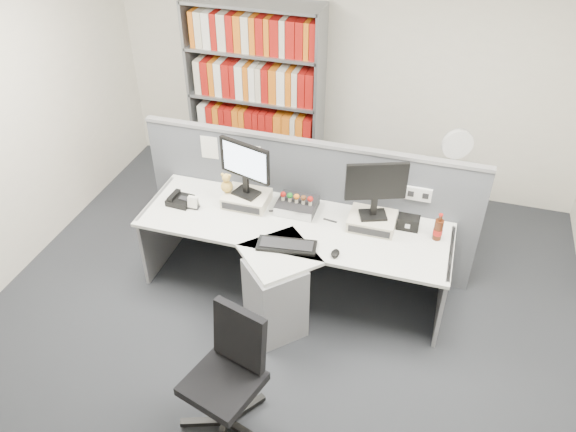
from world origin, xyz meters
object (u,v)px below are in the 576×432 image
(speaker, at_px, (408,223))
(desk_fan, at_px, (457,147))
(monitor_right, at_px, (376,186))
(filing_cabinet, at_px, (445,205))
(desk_calendar, at_px, (193,203))
(cola_bottle, at_px, (438,230))
(keyboard, at_px, (287,245))
(shelving_unit, at_px, (256,100))
(mouse, at_px, (335,253))
(monitor_left, at_px, (245,165))
(desktop_pc, at_px, (297,206))
(office_chair, at_px, (229,371))
(desk_phone, at_px, (180,200))
(desk, at_px, (286,265))

(speaker, bearing_deg, desk_fan, 73.39)
(monitor_right, distance_m, filing_cabinet, 1.40)
(desk_calendar, height_order, cola_bottle, cola_bottle)
(keyboard, height_order, shelving_unit, shelving_unit)
(mouse, distance_m, desk_calendar, 1.34)
(monitor_left, height_order, filing_cabinet, monitor_left)
(desktop_pc, xyz_separation_m, filing_cabinet, (1.23, 0.98, -0.41))
(desk_calendar, bearing_deg, filing_cabinet, 30.06)
(monitor_right, relative_size, desk_fan, 1.03)
(mouse, distance_m, shelving_unit, 2.34)
(desk_calendar, relative_size, office_chair, 0.12)
(monitor_left, distance_m, office_chair, 1.74)
(monitor_right, distance_m, desk_fan, 1.17)
(mouse, relative_size, office_chair, 0.11)
(keyboard, distance_m, filing_cabinet, 1.93)
(monitor_left, relative_size, office_chair, 0.52)
(desk_calendar, xyz_separation_m, cola_bottle, (2.04, 0.18, 0.04))
(monitor_left, bearing_deg, speaker, 2.14)
(keyboard, height_order, desk_fan, desk_fan)
(desk_phone, bearing_deg, speaker, 6.32)
(desk_calendar, bearing_deg, desk, -12.01)
(monitor_left, bearing_deg, desk, -38.93)
(monitor_left, distance_m, desk_calendar, 0.58)
(monitor_left, bearing_deg, office_chair, -74.23)
(desk, height_order, monitor_right, monitor_right)
(shelving_unit, bearing_deg, mouse, -55.45)
(desk_calendar, height_order, filing_cabinet, desk_calendar)
(desk_phone, bearing_deg, monitor_right, 5.64)
(desktop_pc, height_order, desk_phone, desktop_pc)
(filing_cabinet, bearing_deg, mouse, -117.93)
(mouse, distance_m, filing_cabinet, 1.71)
(desk, relative_size, shelving_unit, 1.30)
(keyboard, bearing_deg, desk_calendar, 163.64)
(filing_cabinet, bearing_deg, desk_fan, -90.00)
(desk_phone, xyz_separation_m, speaker, (1.95, 0.22, 0.03))
(desk, relative_size, monitor_right, 5.21)
(mouse, relative_size, desk_phone, 0.49)
(desk, relative_size, cola_bottle, 10.66)
(desk_fan, bearing_deg, office_chair, -115.41)
(desk_phone, height_order, cola_bottle, cola_bottle)
(shelving_unit, bearing_deg, speaker, -37.94)
(cola_bottle, height_order, office_chair, office_chair)
(desk_calendar, height_order, office_chair, office_chair)
(monitor_left, xyz_separation_m, filing_cabinet, (1.67, 1.02, -0.77))
(monitor_left, distance_m, monitor_right, 1.10)
(mouse, bearing_deg, office_chair, -111.92)
(desk_calendar, xyz_separation_m, office_chair, (0.86, -1.38, -0.26))
(office_chair, bearing_deg, keyboard, 86.87)
(keyboard, xyz_separation_m, filing_cabinet, (1.17, 1.48, -0.38))
(desk_phone, relative_size, shelving_unit, 0.10)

